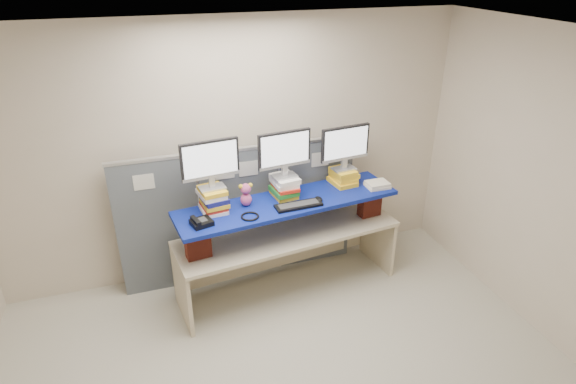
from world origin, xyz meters
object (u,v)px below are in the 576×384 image
object	(u,v)px
desk	(288,243)
blue_board	(288,203)
monitor_right	(345,145)
keyboard	(298,205)
monitor_center	(284,152)
monitor_left	(210,162)
desk_phone	(201,222)

from	to	relation	value
desk	blue_board	xyz separation A→B (m)	(0.00, 0.00, 0.48)
monitor_right	keyboard	size ratio (longest dim) A/B	1.16
monitor_center	monitor_right	xyz separation A→B (m)	(0.69, 0.08, -0.05)
monitor_center	monitor_right	distance (m)	0.70
monitor_left	monitor_center	size ratio (longest dim) A/B	1.00
monitor_left	blue_board	bearing A→B (deg)	-9.17
blue_board	monitor_right	size ratio (longest dim) A/B	4.14
desk	monitor_center	distance (m)	1.00
blue_board	desk_phone	world-z (taller)	desk_phone
blue_board	desk_phone	bearing A→B (deg)	-174.13
monitor_center	monitor_left	bearing A→B (deg)	180.00
monitor_right	desk_phone	xyz separation A→B (m)	(-1.60, -0.41, -0.41)
monitor_center	keyboard	size ratio (longest dim) A/B	1.16
desk	keyboard	distance (m)	0.54
monitor_center	monitor_right	size ratio (longest dim) A/B	1.00
monitor_center	desk_phone	bearing A→B (deg)	-167.21
desk	monitor_left	xyz separation A→B (m)	(-0.74, 0.03, 1.01)
blue_board	monitor_center	size ratio (longest dim) A/B	4.14
monitor_right	keyboard	distance (m)	0.84
monitor_right	keyboard	world-z (taller)	monitor_right
monitor_right	keyboard	xyz separation A→B (m)	(-0.63, -0.35, -0.42)
desk	blue_board	distance (m)	0.48
monitor_center	monitor_right	bearing A→B (deg)	0.00
keyboard	desk_phone	xyz separation A→B (m)	(-0.97, -0.06, 0.01)
desk	desk_phone	xyz separation A→B (m)	(-0.91, -0.20, 0.53)
blue_board	monitor_left	bearing A→B (deg)	170.83
monitor_left	monitor_center	xyz separation A→B (m)	(0.75, 0.09, -0.02)
blue_board	keyboard	world-z (taller)	keyboard
monitor_center	keyboard	xyz separation A→B (m)	(0.06, -0.26, -0.47)
monitor_left	monitor_right	world-z (taller)	monitor_left
monitor_right	blue_board	bearing A→B (deg)	-170.56
desk	desk_phone	bearing A→B (deg)	-174.13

